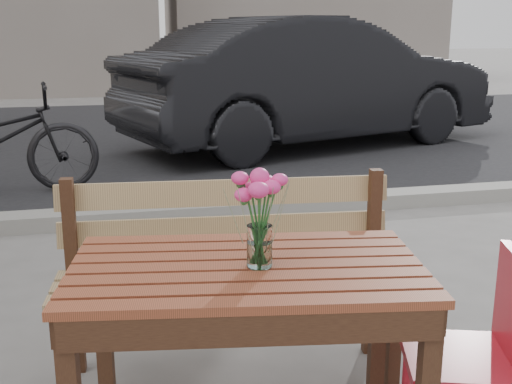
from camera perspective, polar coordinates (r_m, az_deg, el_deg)
street at (r=7.05m, az=-11.07°, el=2.40°), size 30.00×8.12×0.12m
main_table at (r=2.16m, az=-0.83°, el=-9.37°), size 1.25×0.85×0.71m
main_bench at (r=2.72m, az=-2.47°, el=-5.54°), size 1.47×0.56×0.89m
red_chair at (r=2.34m, az=19.51°, el=-12.71°), size 0.47×0.47×0.75m
main_vase at (r=2.04m, az=0.32°, el=-1.26°), size 0.18×0.18×0.33m
parked_car at (r=8.19m, az=4.96°, el=9.68°), size 5.12×3.10×1.59m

